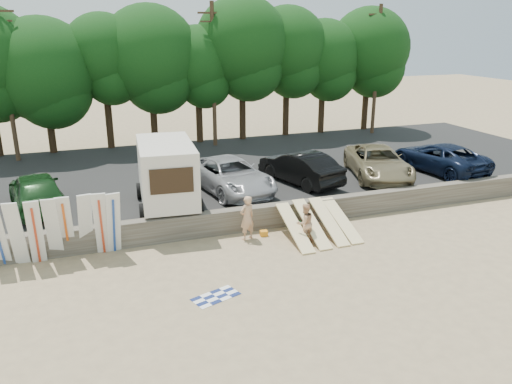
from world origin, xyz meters
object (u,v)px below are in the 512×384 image
car_3 (300,167)px  beachgoer_a (247,218)px  cooler (297,225)px  car_1 (36,191)px  beachgoer_b (305,223)px  box_trailer (167,172)px  car_4 (378,162)px  car_5 (439,157)px  car_2 (231,175)px

car_3 → beachgoer_a: 6.05m
beachgoer_a → cooler: 2.47m
car_1 → beachgoer_a: car_1 is taller
car_1 → beachgoer_a: 9.16m
car_1 → beachgoer_b: (10.06, -5.44, -0.75)m
car_3 → beachgoer_b: size_ratio=3.09×
box_trailer → car_1: bearing=168.7°
car_3 → cooler: size_ratio=12.86×
car_4 → beachgoer_a: size_ratio=3.09×
cooler → car_5: bearing=40.7°
car_1 → cooler: 11.19m
car_2 → car_3: 3.67m
box_trailer → car_5: size_ratio=0.84×
car_2 → box_trailer: bearing=-170.0°
car_4 → car_5: size_ratio=1.02×
box_trailer → beachgoer_b: (4.73, -3.93, -1.51)m
car_3 → beachgoer_b: (-2.14, -5.25, -0.71)m
car_2 → car_3: car_3 is taller
car_5 → car_4: bearing=-8.8°
car_4 → beachgoer_a: bearing=-138.2°
car_3 → beachgoer_a: size_ratio=2.66×
car_3 → car_4: bearing=158.0°
car_3 → car_4: size_ratio=0.86×
box_trailer → car_2: 3.51m
car_2 → car_5: size_ratio=1.01×
cooler → car_4: bearing=51.5°
car_2 → beachgoer_a: size_ratio=3.05×
box_trailer → car_5: 14.92m
car_1 → car_5: 20.23m
car_1 → car_3: 12.20m
car_2 → cooler: car_2 is taller
beachgoer_a → beachgoer_b: 2.31m
box_trailer → cooler: bearing=-23.5°
box_trailer → car_4: (11.10, 0.89, -0.81)m
car_2 → car_3: bearing=-8.8°
car_2 → car_4: size_ratio=0.99×
beachgoer_a → cooler: beachgoer_a is taller
car_3 → beachgoer_a: car_3 is taller
car_3 → cooler: (-1.90, -3.96, -1.34)m
car_4 → beachgoer_a: 9.32m
beachgoer_a → car_1: bearing=-47.3°
car_2 → car_5: bearing=-12.6°
car_1 → cooler: bearing=147.9°
box_trailer → beachgoer_b: bearing=-35.3°
box_trailer → beachgoer_a: (2.63, -2.96, -1.38)m
car_2 → car_4: bearing=-12.9°
car_1 → car_5: bearing=167.9°
car_4 → beachgoer_b: bearing=-125.6°
car_3 → car_5: (8.02, -0.52, -0.03)m
car_2 → car_4: 7.91m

